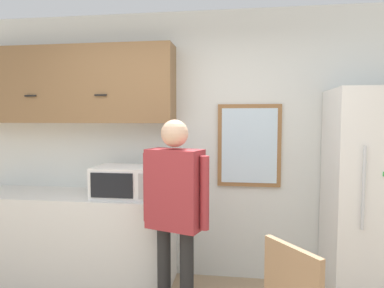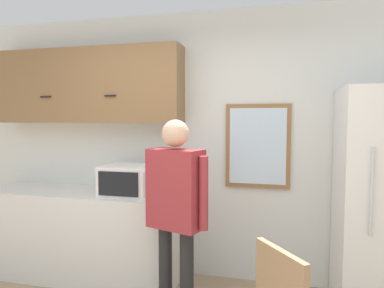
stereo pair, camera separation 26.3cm
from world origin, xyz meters
name	(u,v)px [view 1 (the left image)]	position (x,y,z in m)	size (l,w,h in m)	color
back_wall	(189,146)	(0.00, 1.91, 1.35)	(6.00, 0.06, 2.70)	silver
counter	(69,237)	(-1.16, 1.57, 0.45)	(2.08, 0.62, 0.89)	silver
upper_cabinets	(73,85)	(-1.16, 1.73, 1.97)	(2.08, 0.32, 0.76)	olive
microwave	(125,182)	(-0.56, 1.53, 1.04)	(0.56, 0.42, 0.29)	white
person	(175,200)	(0.02, 1.06, 0.99)	(0.56, 0.34, 1.63)	black
refrigerator	(375,198)	(1.69, 1.56, 0.94)	(0.78, 0.67, 1.89)	white
window	(249,146)	(0.61, 1.87, 1.36)	(0.62, 0.05, 0.82)	olive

